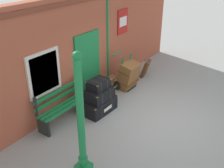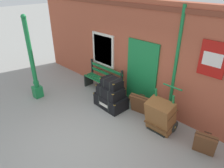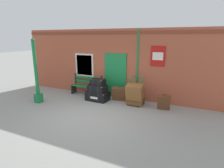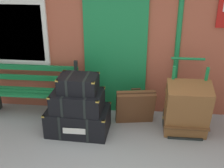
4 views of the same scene
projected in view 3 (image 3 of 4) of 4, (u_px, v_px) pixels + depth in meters
ground_plane at (90, 115)px, 6.85m from camera, size 60.00×60.00×0.00m
brick_facade at (117, 64)px, 8.75m from camera, size 10.40×0.35×3.20m
lamp_post at (37, 79)px, 7.99m from camera, size 0.28×0.28×2.78m
platform_bench at (87, 86)px, 9.25m from camera, size 1.60×0.43×1.01m
steamer_trunk_base at (98, 96)px, 8.47m from camera, size 1.04×0.70×0.43m
steamer_trunk_middle at (97, 88)px, 8.35m from camera, size 0.84×0.59×0.33m
steamer_trunk_top at (98, 82)px, 8.30m from camera, size 0.62×0.47×0.27m
porters_trolley at (136, 98)px, 7.96m from camera, size 0.71×0.62×1.19m
large_brown_trunk at (135, 95)px, 7.75m from camera, size 0.70×0.62×0.95m
suitcase_brown at (119, 94)px, 8.36m from camera, size 0.70×0.44×0.67m
suitcase_slate at (164, 102)px, 7.29m from camera, size 0.54×0.42×0.64m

